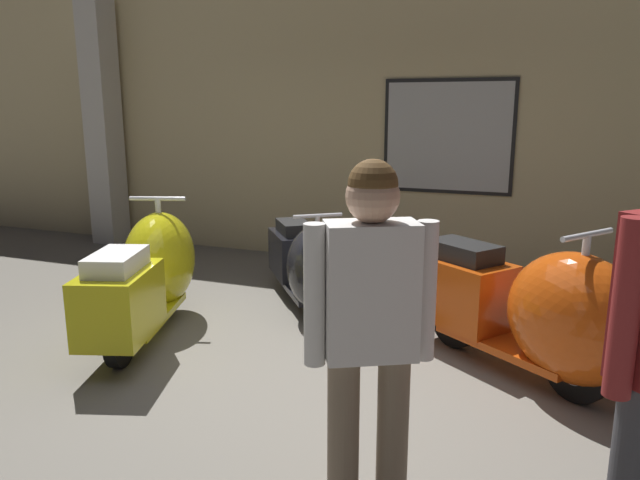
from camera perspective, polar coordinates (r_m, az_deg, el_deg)
ground_plane at (r=4.22m, az=-3.90°, el=-13.16°), size 60.00×60.00×0.00m
showroom_back_wall at (r=7.04m, az=6.83°, el=11.46°), size 18.00×0.63×3.40m
scooter_0 at (r=5.10m, az=-16.01°, el=-3.08°), size 1.04×1.85×1.09m
scooter_1 at (r=5.38m, az=-1.05°, el=-2.44°), size 1.30×1.51×0.96m
scooter_2 at (r=4.26m, az=19.85°, el=-6.40°), size 1.76×1.46×1.10m
visitor_1 at (r=2.51m, az=4.81°, el=-8.15°), size 0.50×0.38×1.64m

